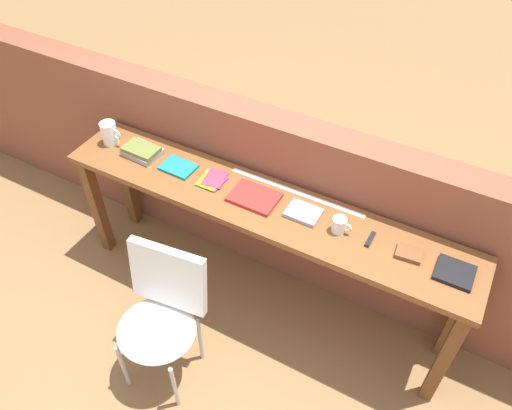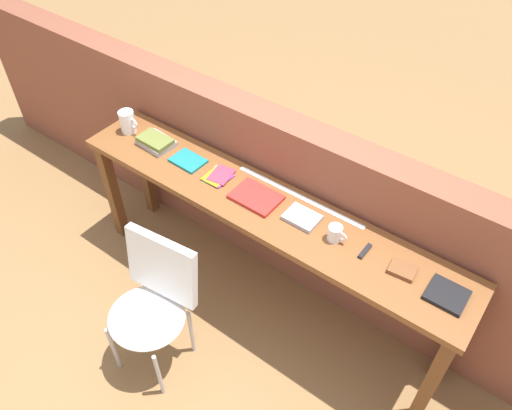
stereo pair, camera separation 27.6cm
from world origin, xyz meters
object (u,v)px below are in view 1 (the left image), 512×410
Objects in this scene: book_stack_leftmost at (142,151)px; magazine_cycling at (178,167)px; chair_white_moulded at (161,312)px; pamphlet_pile_colourful at (212,180)px; multitool_folded at (370,239)px; leather_journal_brown at (409,253)px; book_open_centre at (254,197)px; pitcher_white at (109,133)px; book_repair_rightmost at (455,273)px; mug at (340,225)px.

book_stack_leftmost is 0.27m from magazine_cycling.
magazine_cycling reaches higher than chair_white_moulded.
book_stack_leftmost is 1.24× the size of pamphlet_pile_colourful.
multitool_folded is 0.21m from leather_journal_brown.
book_open_centre is at bearing -0.96° from book_stack_leftmost.
pamphlet_pile_colourful is at bearing -0.05° from pitcher_white.
magazine_cycling is at bearing -179.94° from multitool_folded.
book_stack_leftmost reaches higher than multitool_folded.
magazine_cycling is 1.07× the size of pamphlet_pile_colourful.
book_stack_leftmost is 1.92m from book_repair_rightmost.
pitcher_white reaches higher than book_repair_rightmost.
book_repair_rightmost is at bearing -0.39° from pitcher_white.
multitool_folded is at bearing -0.07° from pitcher_white.
multitool_folded is 0.85× the size of leather_journal_brown.
book_open_centre is 2.49× the size of mug.
multitool_folded is (1.49, -0.00, -0.02)m from book_stack_leftmost.
book_repair_rightmost is (2.17, -0.01, -0.07)m from pitcher_white.
pitcher_white is at bearing 174.33° from leather_journal_brown.
mug is 0.60× the size of book_repair_rightmost.
book_open_centre is at bearing 175.23° from leather_journal_brown.
mug reaches higher than leather_journal_brown.
magazine_cycling is 1.58× the size of leather_journal_brown.
mug is (0.80, -0.02, 0.04)m from pamphlet_pile_colourful.
book_open_centre is 0.52m from mug.
pamphlet_pile_colourful is at bearing 178.76° from mug.
book_stack_leftmost reaches higher than leather_journal_brown.
pamphlet_pile_colourful is (-0.10, 0.72, 0.36)m from chair_white_moulded.
book_stack_leftmost reaches higher than book_repair_rightmost.
pitcher_white is 0.78× the size of book_stack_leftmost.
book_stack_leftmost is 1.28× the size of book_repair_rightmost.
chair_white_moulded is 8.10× the size of multitool_folded.
multitool_folded is (0.68, 0.01, -0.00)m from book_open_centre.
chair_white_moulded is 0.81m from pamphlet_pile_colourful.
book_stack_leftmost is 0.86× the size of book_open_centre.
chair_white_moulded is 6.86× the size of leather_journal_brown.
mug is at bearing -0.70° from book_stack_leftmost.
chair_white_moulded is at bearing -39.93° from pitcher_white.
pitcher_white is 1.05m from book_open_centre.
leather_journal_brown is 0.23m from book_repair_rightmost.
mug reaches higher than chair_white_moulded.
pamphlet_pile_colourful is 1.74× the size of mug.
chair_white_moulded is 1.19m from multitool_folded.
book_repair_rightmost is (0.23, -0.01, -0.00)m from leather_journal_brown.
mug is at bearing 44.70° from chair_white_moulded.
pitcher_white is 1.00× the size of book_repair_rightmost.
book_repair_rightmost reaches higher than pamphlet_pile_colourful.
chair_white_moulded is at bearing -152.24° from book_repair_rightmost.
multitool_folded is at bearing 174.25° from leather_journal_brown.
pitcher_white is 1.74m from multitool_folded.
book_open_centre is at bearing 179.62° from book_repair_rightmost.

